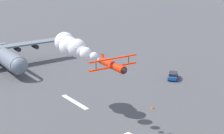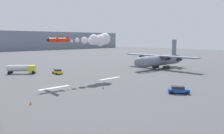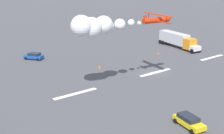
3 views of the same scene
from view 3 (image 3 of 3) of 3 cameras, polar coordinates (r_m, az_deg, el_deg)
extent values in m
plane|color=#4C4C51|center=(61.39, 8.10, -1.01)|extent=(440.00, 440.00, 0.00)
cube|color=white|center=(74.97, 18.11, 1.70)|extent=(8.00, 0.90, 0.01)
cube|color=white|center=(61.39, 8.10, -1.01)|extent=(8.00, 0.90, 0.01)
cube|color=white|center=(50.85, -6.80, -4.95)|extent=(8.00, 0.90, 0.01)
cylinder|color=red|center=(54.26, 8.26, 8.65)|extent=(5.47, 1.56, 1.00)
cube|color=red|center=(54.41, 8.42, 8.50)|extent=(1.28, 7.09, 0.12)
cube|color=red|center=(54.25, 8.47, 9.65)|extent=(1.28, 7.09, 0.12)
cylinder|color=black|center=(56.24, 6.84, 9.43)|extent=(0.08, 0.08, 1.10)
cylinder|color=black|center=(52.46, 10.16, 8.70)|extent=(0.08, 0.08, 1.10)
cube|color=red|center=(52.71, 6.20, 8.96)|extent=(0.71, 0.17, 1.10)
cube|color=red|center=(52.77, 6.18, 8.53)|extent=(0.80, 2.05, 0.08)
cone|color=black|center=(56.21, 10.71, 8.83)|extent=(0.78, 0.92, 0.85)
sphere|color=white|center=(52.35, 5.09, 8.13)|extent=(0.70, 0.70, 0.70)
sphere|color=white|center=(51.39, 3.59, 8.23)|extent=(1.17, 1.17, 1.17)
sphere|color=white|center=(50.07, 1.47, 7.93)|extent=(1.86, 1.86, 1.86)
sphere|color=white|center=(49.19, -0.86, 7.57)|extent=(2.12, 2.12, 2.12)
sphere|color=white|center=(48.58, -1.57, 7.85)|extent=(2.92, 2.92, 2.92)
sphere|color=white|center=(46.46, -5.71, 7.62)|extent=(3.32, 3.32, 3.32)
sphere|color=white|center=(47.31, -3.86, 7.31)|extent=(3.27, 3.27, 3.27)
cube|color=silver|center=(77.89, 15.26, 3.36)|extent=(2.67, 1.88, 1.10)
cube|color=orange|center=(79.09, 14.28, 4.21)|extent=(2.76, 2.68, 2.60)
cube|color=silver|center=(83.20, 11.48, 5.36)|extent=(3.59, 9.65, 2.80)
cylinder|color=black|center=(78.76, 15.97, 3.04)|extent=(0.48, 1.13, 1.10)
cylinder|color=black|center=(86.51, 10.77, 4.68)|extent=(0.48, 1.13, 1.10)
cylinder|color=black|center=(87.40, 10.26, 4.83)|extent=(0.48, 1.13, 1.10)
cylinder|color=black|center=(77.01, 14.67, 2.83)|extent=(0.48, 1.13, 1.10)
cylinder|color=black|center=(84.93, 9.48, 4.51)|extent=(0.48, 1.13, 1.10)
cylinder|color=black|center=(85.83, 8.98, 4.67)|extent=(0.48, 1.13, 1.10)
cube|color=#194CA5|center=(71.90, -14.39, 1.90)|extent=(4.04, 4.54, 0.65)
cube|color=#1E232D|center=(71.65, -14.29, 2.35)|extent=(2.88, 3.07, 0.55)
cylinder|color=black|center=(72.03, -15.77, 1.55)|extent=(0.56, 0.64, 0.64)
cylinder|color=black|center=(70.49, -13.67, 1.37)|extent=(0.56, 0.64, 0.64)
cylinder|color=black|center=(73.49, -15.04, 1.92)|extent=(0.56, 0.64, 0.64)
cylinder|color=black|center=(71.99, -12.97, 1.76)|extent=(0.56, 0.64, 0.64)
cube|color=yellow|center=(41.31, 14.14, -9.96)|extent=(2.52, 4.78, 0.65)
cube|color=#1E232D|center=(41.17, 14.02, -9.11)|extent=(2.08, 2.97, 0.55)
cylinder|color=black|center=(41.00, 16.56, -10.90)|extent=(0.32, 0.67, 0.64)
cylinder|color=black|center=(43.04, 13.62, -9.22)|extent=(0.32, 0.67, 0.64)
cylinder|color=black|center=(39.88, 14.64, -11.57)|extent=(0.32, 0.67, 0.64)
cylinder|color=black|center=(41.98, 11.73, -9.81)|extent=(0.32, 0.67, 0.64)
cone|color=orange|center=(74.94, 8.61, 2.67)|extent=(0.44, 0.44, 0.75)
cone|color=orange|center=(63.30, -2.36, 0.08)|extent=(0.44, 0.44, 0.75)
camera|label=1|loc=(69.63, 43.50, 15.89)|focal=50.02mm
camera|label=2|loc=(112.59, 1.39, 13.47)|focal=37.13mm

